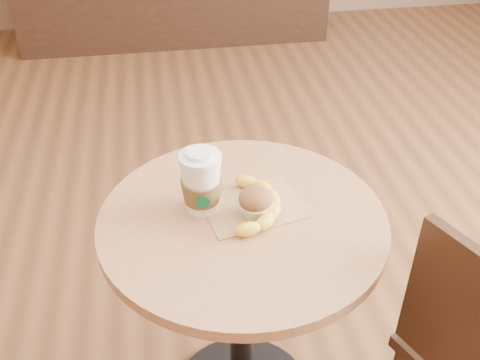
{
  "coord_description": "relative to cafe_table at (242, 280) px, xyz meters",
  "views": [
    {
      "loc": [
        -0.18,
        -0.98,
        1.61
      ],
      "look_at": [
        -0.01,
        0.08,
        0.83
      ],
      "focal_mm": 42.0,
      "sensor_mm": 36.0,
      "label": 1
    }
  ],
  "objects": [
    {
      "name": "cafe_table",
      "position": [
        0.0,
        0.0,
        0.0
      ],
      "size": [
        0.7,
        0.7,
        0.75
      ],
      "color": "black",
      "rests_on": "ground"
    },
    {
      "name": "kraft_bag",
      "position": [
        0.03,
        0.03,
        0.22
      ],
      "size": [
        0.27,
        0.23,
        0.0
      ],
      "primitive_type": "cube",
      "rotation": [
        0.0,
        0.0,
        0.21
      ],
      "color": "#A27E4E",
      "rests_on": "cafe_table"
    },
    {
      "name": "coffee_cup",
      "position": [
        -0.09,
        0.04,
        0.29
      ],
      "size": [
        0.1,
        0.1,
        0.17
      ],
      "rotation": [
        0.0,
        0.0,
        -0.03
      ],
      "color": "white",
      "rests_on": "cafe_table"
    },
    {
      "name": "muffin",
      "position": [
        0.03,
        -0.0,
        0.26
      ],
      "size": [
        0.08,
        0.08,
        0.07
      ],
      "color": "silver",
      "rests_on": "kraft_bag"
    },
    {
      "name": "banana",
      "position": [
        0.04,
        0.02,
        0.24
      ],
      "size": [
        0.2,
        0.27,
        0.03
      ],
      "primitive_type": null,
      "rotation": [
        0.0,
        0.0,
        -0.24
      ],
      "color": "yellow",
      "rests_on": "kraft_bag"
    }
  ]
}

